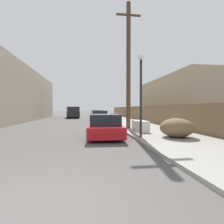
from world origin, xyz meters
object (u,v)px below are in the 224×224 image
object	(u,v)px
parked_sports_car_red	(105,126)
car_parked_mid	(99,117)
car_parked_far	(97,115)
pickup_truck	(73,112)
brush_pile	(177,128)
street_lamp	(141,89)
discarded_fridge	(140,126)
utility_pole	(128,64)

from	to	relation	value
parked_sports_car_red	car_parked_mid	size ratio (longest dim) A/B	1.04
car_parked_far	pickup_truck	bearing A→B (deg)	128.36
parked_sports_car_red	car_parked_far	size ratio (longest dim) A/B	0.99
car_parked_far	brush_pile	world-z (taller)	car_parked_far
parked_sports_car_red	street_lamp	size ratio (longest dim) A/B	1.05
discarded_fridge	brush_pile	world-z (taller)	brush_pile
parked_sports_car_red	car_parked_far	bearing A→B (deg)	91.52
discarded_fridge	pickup_truck	world-z (taller)	pickup_truck
car_parked_far	utility_pole	distance (m)	14.00
car_parked_far	pickup_truck	size ratio (longest dim) A/B	0.72
car_parked_far	pickup_truck	xyz separation A→B (m)	(-3.73, 4.27, 0.31)
car_parked_mid	brush_pile	xyz separation A→B (m)	(3.06, -11.34, -0.03)
car_parked_mid	utility_pole	size ratio (longest dim) A/B	0.46
discarded_fridge	utility_pole	bearing A→B (deg)	100.43
car_parked_mid	car_parked_far	size ratio (longest dim) A/B	0.96
utility_pole	parked_sports_car_red	bearing A→B (deg)	-125.30
street_lamp	brush_pile	bearing A→B (deg)	-7.03
parked_sports_car_red	pickup_truck	xyz separation A→B (m)	(-3.26, 20.40, 0.36)
car_parked_mid	utility_pole	world-z (taller)	utility_pole
car_parked_mid	utility_pole	xyz separation A→B (m)	(1.61, -7.09, 4.14)
street_lamp	parked_sports_car_red	bearing A→B (deg)	145.13
car_parked_mid	street_lamp	bearing A→B (deg)	-83.07
discarded_fridge	parked_sports_car_red	size ratio (longest dim) A/B	0.39
pickup_truck	utility_pole	distance (m)	18.72
parked_sports_car_red	car_parked_far	xyz separation A→B (m)	(0.47, 16.14, 0.06)
utility_pole	brush_pile	xyz separation A→B (m)	(1.45, -4.25, -4.17)
parked_sports_car_red	car_parked_mid	bearing A→B (deg)	90.80
parked_sports_car_red	street_lamp	world-z (taller)	street_lamp
parked_sports_car_red	brush_pile	world-z (taller)	parked_sports_car_red
parked_sports_car_red	car_parked_mid	distance (m)	9.95
parked_sports_car_red	pickup_truck	size ratio (longest dim) A/B	0.72
discarded_fridge	street_lamp	size ratio (longest dim) A/B	0.41
pickup_truck	brush_pile	size ratio (longest dim) A/B	3.63
utility_pole	street_lamp	xyz separation A→B (m)	(-0.34, -4.02, -2.24)
parked_sports_car_red	car_parked_mid	world-z (taller)	car_parked_mid
discarded_fridge	parked_sports_car_red	world-z (taller)	parked_sports_car_red
pickup_truck	utility_pole	size ratio (longest dim) A/B	0.66
car_parked_far	pickup_truck	distance (m)	5.67
parked_sports_car_red	brush_pile	distance (m)	3.74
discarded_fridge	car_parked_far	bearing A→B (deg)	95.73
discarded_fridge	car_parked_mid	bearing A→B (deg)	101.06
brush_pile	car_parked_mid	bearing A→B (deg)	105.11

